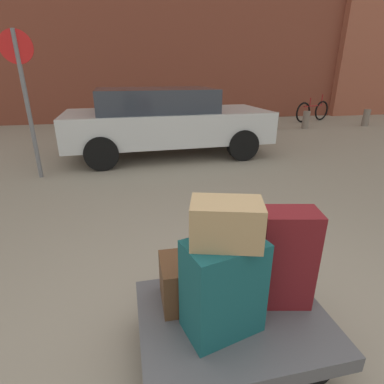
# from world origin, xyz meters

# --- Properties ---
(ground_plane) EXTENTS (60.00, 60.00, 0.00)m
(ground_plane) POSITION_xyz_m (0.00, 0.00, 0.00)
(ground_plane) COLOR gray
(luggage_cart) EXTENTS (1.16, 0.89, 0.34)m
(luggage_cart) POSITION_xyz_m (0.00, 0.00, 0.27)
(luggage_cart) COLOR #4C4C51
(luggage_cart) RESTS_ON ground_plane
(suitcase_teal_center) EXTENTS (0.48, 0.36, 0.57)m
(suitcase_teal_center) POSITION_xyz_m (-0.10, -0.08, 0.63)
(suitcase_teal_center) COLOR #144C51
(suitcase_teal_center) RESTS_ON luggage_cart
(duffel_bag_brown_front_left) EXTENTS (0.66, 0.33, 0.31)m
(duffel_bag_brown_front_left) POSITION_xyz_m (-0.09, 0.18, 0.49)
(duffel_bag_brown_front_left) COLOR #51331E
(duffel_bag_brown_front_left) RESTS_ON luggage_cart
(suitcase_maroon_rear_left) EXTENTS (0.37, 0.28, 0.64)m
(suitcase_maroon_rear_left) POSITION_xyz_m (0.35, 0.06, 0.66)
(suitcase_maroon_rear_left) COLOR maroon
(suitcase_maroon_rear_left) RESTS_ON luggage_cart
(duffel_bag_tan_topmost_pile) EXTENTS (0.41, 0.32, 0.23)m
(duffel_bag_tan_topmost_pile) POSITION_xyz_m (-0.10, -0.08, 1.03)
(duffel_bag_tan_topmost_pile) COLOR #9E7F56
(duffel_bag_tan_topmost_pile) RESTS_ON suitcase_teal_center
(parked_car) EXTENTS (4.35, 2.01, 1.42)m
(parked_car) POSITION_xyz_m (0.29, 5.27, 0.76)
(parked_car) COLOR silver
(parked_car) RESTS_ON ground_plane
(bicycle_leaning) EXTENTS (1.68, 0.63, 0.96)m
(bicycle_leaning) POSITION_xyz_m (6.31, 8.97, 0.37)
(bicycle_leaning) COLOR black
(bicycle_leaning) RESTS_ON ground_plane
(bollard_kerb_near) EXTENTS (0.22, 0.22, 0.55)m
(bollard_kerb_near) POSITION_xyz_m (2.81, 7.64, 0.28)
(bollard_kerb_near) COLOR #72665B
(bollard_kerb_near) RESTS_ON ground_plane
(bollard_kerb_mid) EXTENTS (0.22, 0.22, 0.55)m
(bollard_kerb_mid) POSITION_xyz_m (4.13, 7.64, 0.28)
(bollard_kerb_mid) COLOR #72665B
(bollard_kerb_mid) RESTS_ON ground_plane
(bollard_kerb_far) EXTENTS (0.22, 0.22, 0.55)m
(bollard_kerb_far) POSITION_xyz_m (5.23, 7.64, 0.28)
(bollard_kerb_far) COLOR #72665B
(bollard_kerb_far) RESTS_ON ground_plane
(bollard_corner) EXTENTS (0.22, 0.22, 0.55)m
(bollard_corner) POSITION_xyz_m (7.51, 7.64, 0.28)
(bollard_corner) COLOR #72665B
(bollard_corner) RESTS_ON ground_plane
(no_parking_sign) EXTENTS (0.50, 0.07, 2.35)m
(no_parking_sign) POSITION_xyz_m (-2.09, 4.17, 1.45)
(no_parking_sign) COLOR slate
(no_parking_sign) RESTS_ON ground_plane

